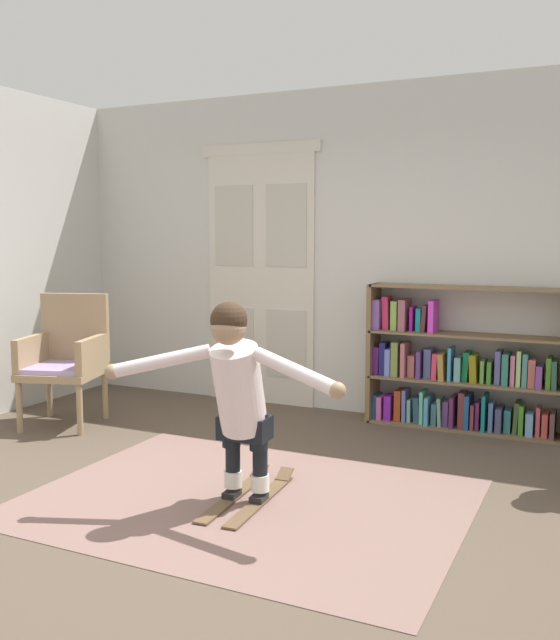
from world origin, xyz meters
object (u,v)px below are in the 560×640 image
object	(u,v)px
bookshelf	(456,370)
skis_pair	(249,495)
person_skier	(237,387)
wicker_chair	(66,356)

from	to	relation	value
bookshelf	skis_pair	size ratio (longest dim) A/B	1.75
person_skier	bookshelf	bearing A→B (deg)	70.64
skis_pair	bookshelf	bearing A→B (deg)	69.13
bookshelf	skis_pair	distance (m)	2.33
bookshelf	person_skier	world-z (taller)	person_skier
bookshelf	wicker_chair	world-z (taller)	bookshelf
skis_pair	person_skier	world-z (taller)	person_skier
bookshelf	skis_pair	world-z (taller)	bookshelf
wicker_chair	person_skier	world-z (taller)	person_skier
wicker_chair	person_skier	size ratio (longest dim) A/B	0.76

